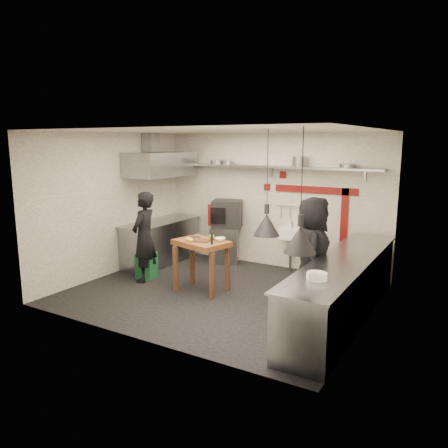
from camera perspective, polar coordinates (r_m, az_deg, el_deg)
The scene contains 47 objects.
floor at distance 7.76m, azimuth -0.53°, elevation -9.04°, with size 5.00×5.00×0.00m, color black.
ceiling at distance 7.30m, azimuth -0.57°, elevation 12.10°, with size 5.00×5.00×0.00m, color silver.
wall_back at distance 9.24m, azimuth 6.23°, elevation 3.06°, with size 5.00×0.04×2.80m, color white.
wall_front at distance 5.75m, azimuth -11.48°, elevation -1.81°, with size 5.00×0.04×2.80m, color white.
wall_left at distance 8.95m, azimuth -14.38°, elevation 2.52°, with size 0.04×4.20×2.80m, color white.
wall_right at distance 6.49m, azimuth 18.68°, elevation -0.73°, with size 0.04×4.20×2.80m, color white.
red_band_horiz at distance 8.84m, azimuth 11.83°, elevation 4.37°, with size 1.70×0.02×0.14m, color maroon.
red_band_vert at distance 8.74m, azimuth 15.43°, elevation 0.95°, with size 0.14×0.02×1.10m, color maroon.
red_tile_a at distance 9.07m, azimuth 7.69°, elevation 6.37°, with size 0.14×0.02×0.14m, color maroon.
red_tile_b at distance 9.24m, azimuth 5.65°, elevation 4.81°, with size 0.14×0.02×0.14m, color maroon.
back_shelf at distance 9.01m, azimuth 5.84°, elevation 7.47°, with size 4.60×0.34×0.04m, color slate.
shelf_bracket_left at distance 10.09m, azimuth -3.71°, elevation 7.28°, with size 0.04×0.06×0.24m, color slate.
shelf_bracket_mid at distance 9.16m, azimuth 6.23°, elevation 6.88°, with size 0.04×0.06×0.24m, color slate.
shelf_bracket_right at distance 8.55m, azimuth 17.96°, elevation 6.15°, with size 0.04×0.06×0.24m, color slate.
pan_far_left at distance 9.59m, azimuth -0.87°, elevation 8.10°, with size 0.30×0.30×0.09m, color slate.
pan_mid_left at distance 9.45m, azimuth 0.54°, elevation 8.01°, with size 0.24×0.24×0.07m, color slate.
stock_pot at distance 8.75m, azimuth 9.81°, elevation 8.06°, with size 0.28×0.28×0.20m, color slate.
pan_right at distance 8.46m, azimuth 15.81°, elevation 7.32°, with size 0.29×0.29×0.08m, color slate.
oven_stand at distance 9.63m, azimuth 0.11°, elevation -2.63°, with size 0.60×0.54×0.80m, color slate.
combi_oven at distance 9.45m, azimuth 0.45°, elevation 1.39°, with size 0.63×0.58×0.58m, color black.
oven_door at distance 9.21m, azimuth -0.48°, elevation 1.14°, with size 0.53×0.03×0.46m, color maroon.
oven_glass at distance 9.16m, azimuth -0.79°, elevation 1.09°, with size 0.32×0.01×0.34m, color black.
hand_sink at distance 8.97m, azimuth 8.87°, elevation -1.26°, with size 0.46×0.34×0.22m, color white.
sink_tap at distance 8.94m, azimuth 8.90°, elevation -0.13°, with size 0.03×0.03×0.14m, color slate.
sink_drain at distance 9.04m, azimuth 8.69°, elevation -4.04°, with size 0.06×0.06×0.66m, color slate.
utensil_rail at distance 9.01m, azimuth 9.30°, elevation 2.26°, with size 0.02×0.02×0.90m, color slate.
counter_right at distance 6.81m, azimuth 15.29°, elevation -8.29°, with size 0.70×3.80×0.90m, color slate.
counter_right_top at distance 6.68m, azimuth 15.49°, elevation -4.52°, with size 0.76×3.90×0.03m, color slate.
plate_stack at distance 5.60m, azimuth 12.03°, elevation -6.68°, with size 0.26×0.26×0.09m, color white.
small_bowl_right at distance 5.68m, azimuth 12.07°, elevation -6.64°, with size 0.20×0.20×0.05m, color white.
counter_left at distance 9.65m, azimuth -8.24°, elevation -2.40°, with size 0.70×1.90×0.90m, color slate.
counter_left_top at distance 9.56m, azimuth -8.32°, elevation 0.32°, with size 0.76×2.00×0.03m, color slate.
extractor_hood at distance 9.39m, azimuth -8.28°, elevation 7.72°, with size 0.78×1.60×0.50m, color slate.
hood_duct at distance 9.53m, azimuth -9.54°, elevation 10.14°, with size 0.28×0.28×0.50m, color slate.
green_bin at distance 8.66m, azimuth -10.09°, elevation -5.35°, with size 0.34×0.34×0.50m, color #16532B.
prep_table at distance 7.76m, azimuth -2.95°, elevation -5.48°, with size 0.92×0.64×0.92m, color brown, non-canonical shape.
cutting_board at distance 7.59m, azimuth -3.02°, elevation -2.17°, with size 0.30×0.21×0.03m, color #53311F.
pepper_mill at distance 7.34m, azimuth -1.59°, elevation -1.91°, with size 0.04×0.04×0.20m, color black.
lemon_a at distance 7.58m, azimuth -4.70°, elevation -2.00°, with size 0.08×0.08×0.08m, color yellow.
lemon_b at distance 7.54m, azimuth -4.38°, elevation -2.07°, with size 0.08×0.08×0.08m, color yellow.
veg_ball at distance 7.68m, azimuth -1.61°, elevation -1.72°, with size 0.11×0.11×0.11m, color olive.
steel_tray at distance 7.85m, azimuth -3.83°, elevation -1.73°, with size 0.17×0.12×0.03m, color slate.
bowl at distance 7.60m, azimuth -0.52°, elevation -2.02°, with size 0.18×0.18×0.06m, color white.
heat_lamp_near at distance 6.13m, azimuth 5.67°, elevation 5.33°, with size 0.37×0.37×1.49m, color black, non-canonical shape.
heat_lamp_far at distance 5.23m, azimuth 10.10°, elevation 4.25°, with size 0.39×0.39×1.50m, color black, non-canonical shape.
chef_left at distance 8.36m, azimuth -10.38°, elevation -1.67°, with size 0.62×0.41×1.71m, color black.
chef_right at distance 6.99m, azimuth 11.46°, elevation -3.81°, with size 0.88×0.57×1.79m, color black.
Camera 1 is at (3.79, -6.24, 2.63)m, focal length 35.00 mm.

